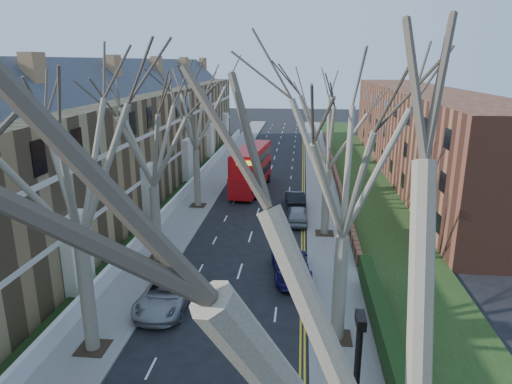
# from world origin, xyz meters

# --- Properties ---
(pavement_left) EXTENTS (3.00, 102.00, 0.12)m
(pavement_left) POSITION_xyz_m (-6.00, 39.00, 0.06)
(pavement_left) COLOR slate
(pavement_left) RESTS_ON ground
(pavement_right) EXTENTS (3.00, 102.00, 0.12)m
(pavement_right) POSITION_xyz_m (6.00, 39.00, 0.06)
(pavement_right) COLOR slate
(pavement_right) RESTS_ON ground
(terrace_left) EXTENTS (9.70, 78.00, 13.60)m
(terrace_left) POSITION_xyz_m (-13.65, 31.00, 5.53)
(terrace_left) COLOR olive
(terrace_left) RESTS_ON ground
(flats_right) EXTENTS (13.97, 54.00, 10.00)m
(flats_right) POSITION_xyz_m (17.46, 43.00, 4.98)
(flats_right) COLOR brown
(flats_right) RESTS_ON ground
(front_wall_left) EXTENTS (0.30, 78.00, 1.00)m
(front_wall_left) POSITION_xyz_m (-7.65, 31.00, 0.62)
(front_wall_left) COLOR white
(front_wall_left) RESTS_ON ground
(grass_verge_right) EXTENTS (6.00, 102.00, 0.06)m
(grass_verge_right) POSITION_xyz_m (10.50, 39.00, 0.15)
(grass_verge_right) COLOR #1D3212
(grass_verge_right) RESTS_ON ground
(tree_left_mid) EXTENTS (10.50, 10.50, 14.71)m
(tree_left_mid) POSITION_xyz_m (-5.70, 6.00, 9.56)
(tree_left_mid) COLOR #6F644F
(tree_left_mid) RESTS_ON ground
(tree_left_far) EXTENTS (10.15, 10.15, 14.22)m
(tree_left_far) POSITION_xyz_m (-5.70, 16.00, 9.24)
(tree_left_far) COLOR #6F644F
(tree_left_far) RESTS_ON ground
(tree_left_dist) EXTENTS (10.50, 10.50, 14.71)m
(tree_left_dist) POSITION_xyz_m (-5.70, 28.00, 9.56)
(tree_left_dist) COLOR #6F644F
(tree_left_dist) RESTS_ON ground
(tree_right_near) EXTENTS (10.85, 10.85, 15.20)m
(tree_right_near) POSITION_xyz_m (5.70, -6.00, 9.86)
(tree_right_near) COLOR #6F644F
(tree_right_near) RESTS_ON ground
(tree_right_mid) EXTENTS (10.50, 10.50, 14.71)m
(tree_right_mid) POSITION_xyz_m (5.70, 8.00, 9.56)
(tree_right_mid) COLOR #6F644F
(tree_right_mid) RESTS_ON ground
(tree_right_far) EXTENTS (10.15, 10.15, 14.22)m
(tree_right_far) POSITION_xyz_m (5.70, 22.00, 9.24)
(tree_right_far) COLOR #6F644F
(tree_right_far) RESTS_ON ground
(double_decker_bus) EXTENTS (3.44, 10.66, 4.40)m
(double_decker_bus) POSITION_xyz_m (-1.40, 34.29, 2.16)
(double_decker_bus) COLOR red
(double_decker_bus) RESTS_ON ground
(car_left_far) EXTENTS (2.69, 5.60, 1.54)m
(car_left_far) POSITION_xyz_m (-3.41, 10.35, 0.77)
(car_left_far) COLOR gray
(car_left_far) RESTS_ON ground
(car_right_near) EXTENTS (2.92, 5.77, 1.61)m
(car_right_near) POSITION_xyz_m (3.27, 14.73, 0.80)
(car_right_near) COLOR navy
(car_right_near) RESTS_ON ground
(car_right_mid) EXTENTS (1.78, 4.30, 1.46)m
(car_right_mid) POSITION_xyz_m (3.55, 24.57, 0.73)
(car_right_mid) COLOR gray
(car_right_mid) RESTS_ON ground
(car_right_far) EXTENTS (2.06, 4.75, 1.52)m
(car_right_far) POSITION_xyz_m (3.26, 28.90, 0.76)
(car_right_far) COLOR black
(car_right_far) RESTS_ON ground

